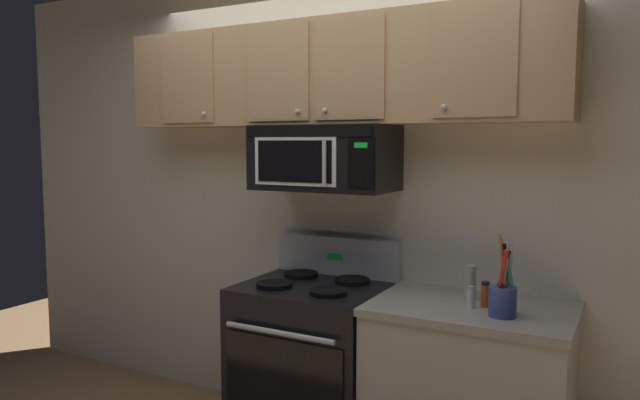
# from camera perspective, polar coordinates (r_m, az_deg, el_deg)

# --- Properties ---
(back_wall) EXTENTS (5.20, 0.10, 2.70)m
(back_wall) POSITION_cam_1_polar(r_m,az_deg,el_deg) (3.44, 2.37, 0.43)
(back_wall) COLOR silver
(back_wall) RESTS_ON ground_plane
(stove_range) EXTENTS (0.76, 0.69, 1.12)m
(stove_range) POSITION_cam_1_polar(r_m,az_deg,el_deg) (3.32, -0.56, -15.44)
(stove_range) COLOR black
(stove_range) RESTS_ON ground_plane
(over_range_microwave) EXTENTS (0.76, 0.43, 0.35)m
(over_range_microwave) POSITION_cam_1_polar(r_m,az_deg,el_deg) (3.20, 0.42, 4.09)
(over_range_microwave) COLOR black
(upper_cabinets) EXTENTS (2.50, 0.36, 0.55)m
(upper_cabinets) POSITION_cam_1_polar(r_m,az_deg,el_deg) (3.25, 0.70, 12.06)
(upper_cabinets) COLOR tan
(counter_segment) EXTENTS (0.93, 0.65, 0.90)m
(counter_segment) POSITION_cam_1_polar(r_m,az_deg,el_deg) (3.05, 14.22, -17.94)
(counter_segment) COLOR #BCB7AD
(counter_segment) RESTS_ON ground_plane
(utensil_crock_blue) EXTENTS (0.12, 0.12, 0.37)m
(utensil_crock_blue) POSITION_cam_1_polar(r_m,az_deg,el_deg) (2.72, 17.26, -8.74)
(utensil_crock_blue) COLOR #384C9E
(utensil_crock_blue) RESTS_ON counter_segment
(salt_shaker) EXTENTS (0.04, 0.04, 0.10)m
(salt_shaker) POSITION_cam_1_polar(r_m,az_deg,el_deg) (2.83, 14.35, -9.10)
(salt_shaker) COLOR white
(salt_shaker) RESTS_ON counter_segment
(pepper_mill) EXTENTS (0.05, 0.05, 0.17)m
(pepper_mill) POSITION_cam_1_polar(r_m,az_deg,el_deg) (2.96, 14.31, -7.75)
(pepper_mill) COLOR #B7B2A8
(pepper_mill) RESTS_ON counter_segment
(spice_jar) EXTENTS (0.04, 0.04, 0.12)m
(spice_jar) POSITION_cam_1_polar(r_m,az_deg,el_deg) (2.87, 15.68, -8.75)
(spice_jar) COLOR #C64C19
(spice_jar) RESTS_ON counter_segment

